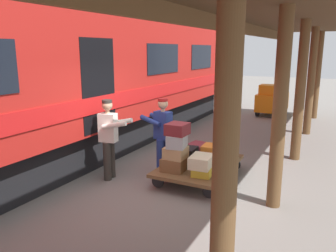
% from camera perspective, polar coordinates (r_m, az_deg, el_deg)
% --- Properties ---
extents(ground_plane, '(60.00, 60.00, 0.00)m').
position_cam_1_polar(ground_plane, '(6.98, 1.70, -10.13)').
color(ground_plane, slate).
extents(platform_canopy, '(3.20, 18.55, 3.56)m').
position_cam_1_polar(platform_canopy, '(5.92, 18.73, 17.37)').
color(platform_canopy, brown).
rests_on(platform_canopy, ground_plane).
extents(train_car, '(3.02, 17.02, 4.00)m').
position_cam_1_polar(train_car, '(8.48, -19.60, 7.60)').
color(train_car, '#B21E19').
rests_on(train_car, ground_plane).
extents(luggage_cart, '(1.36, 2.14, 0.32)m').
position_cam_1_polar(luggage_cart, '(7.35, 5.27, -6.65)').
color(luggage_cart, brown).
rests_on(luggage_cart, ground_plane).
extents(suitcase_olive_duffel, '(0.56, 0.69, 0.19)m').
position_cam_1_polar(suitcase_olive_duffel, '(7.73, 9.04, -4.67)').
color(suitcase_olive_duffel, brown).
rests_on(suitcase_olive_duffel, luggage_cart).
extents(suitcase_burgundy_valise, '(0.49, 0.65, 0.25)m').
position_cam_1_polar(suitcase_burgundy_valise, '(7.93, 4.82, -3.91)').
color(suitcase_burgundy_valise, maroon).
rests_on(suitcase_burgundy_valise, luggage_cart).
extents(suitcase_teal_softside, '(0.47, 0.55, 0.26)m').
position_cam_1_polar(suitcase_teal_softside, '(7.19, 7.58, -5.69)').
color(suitcase_teal_softside, '#1E666B').
rests_on(suitcase_teal_softside, luggage_cart).
extents(suitcase_navy_fabric, '(0.50, 0.60, 0.17)m').
position_cam_1_polar(suitcase_navy_fabric, '(7.42, 3.09, -5.38)').
color(suitcase_navy_fabric, navy).
rests_on(suitcase_navy_fabric, luggage_cart).
extents(suitcase_yellow_case, '(0.42, 0.50, 0.16)m').
position_cam_1_polar(suitcase_yellow_case, '(6.69, 5.86, -7.51)').
color(suitcase_yellow_case, gold).
rests_on(suitcase_yellow_case, luggage_cart).
extents(suitcase_brown_leather, '(0.48, 0.50, 0.26)m').
position_cam_1_polar(suitcase_brown_leather, '(6.90, 1.09, -6.37)').
color(suitcase_brown_leather, brown).
rests_on(suitcase_brown_leather, luggage_cart).
extents(suitcase_tan_vintage, '(0.41, 0.42, 0.23)m').
position_cam_1_polar(suitcase_tan_vintage, '(6.80, 1.30, -4.48)').
color(suitcase_tan_vintage, tan).
rests_on(suitcase_tan_vintage, suitcase_brown_leather).
extents(suitcase_orange_carryall, '(0.42, 0.43, 0.19)m').
position_cam_1_polar(suitcase_orange_carryall, '(7.12, 7.45, -3.98)').
color(suitcase_orange_carryall, '#CC6B23').
rests_on(suitcase_orange_carryall, suitcase_teal_softside).
extents(suitcase_gray_aluminum, '(0.42, 0.49, 0.25)m').
position_cam_1_polar(suitcase_gray_aluminum, '(6.72, 1.52, -2.54)').
color(suitcase_gray_aluminum, '#9EA0A5').
rests_on(suitcase_gray_aluminum, suitcase_tan_vintage).
extents(suitcase_maroon_trunk, '(0.40, 0.43, 0.23)m').
position_cam_1_polar(suitcase_maroon_trunk, '(6.67, 1.59, -0.52)').
color(suitcase_maroon_trunk, maroon).
rests_on(suitcase_maroon_trunk, suitcase_gray_aluminum).
extents(suitcase_black_hardshell, '(0.37, 0.47, 0.15)m').
position_cam_1_polar(suitcase_black_hardshell, '(7.38, 3.34, -4.20)').
color(suitcase_black_hardshell, black).
rests_on(suitcase_black_hardshell, suitcase_navy_fabric).
extents(suitcase_cream_canvas, '(0.44, 0.56, 0.23)m').
position_cam_1_polar(suitcase_cream_canvas, '(6.61, 5.63, -5.93)').
color(suitcase_cream_canvas, beige).
rests_on(suitcase_cream_canvas, suitcase_yellow_case).
extents(porter_in_overalls, '(0.71, 0.51, 1.70)m').
position_cam_1_polar(porter_in_overalls, '(7.34, -0.97, -1.35)').
color(porter_in_overalls, navy).
rests_on(porter_in_overalls, ground_plane).
extents(porter_by_door, '(0.71, 0.51, 1.70)m').
position_cam_1_polar(porter_by_door, '(7.22, -9.84, -1.78)').
color(porter_by_door, '#332D28').
rests_on(porter_by_door, ground_plane).
extents(baggage_tug, '(1.10, 1.70, 1.30)m').
position_cam_1_polar(baggage_tug, '(14.94, 17.05, 4.15)').
color(baggage_tug, orange).
rests_on(baggage_tug, ground_plane).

